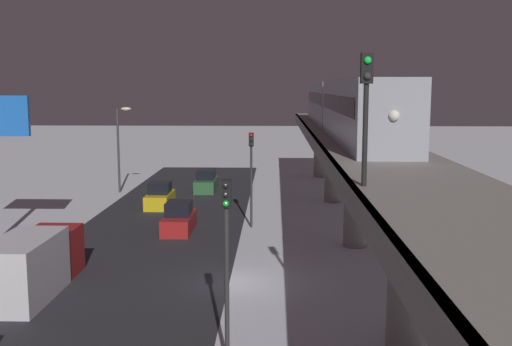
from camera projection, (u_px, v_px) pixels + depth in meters
name	position (u px, v px, depth m)	size (l,w,h in m)	color
ground_plane	(227.00, 282.00, 29.26)	(240.00, 240.00, 0.00)	silver
avenue_asphalt	(117.00, 281.00, 29.43)	(11.00, 84.53, 0.01)	#28282D
elevated_railway	(375.00, 171.00, 28.27)	(5.00, 84.53, 6.39)	gray
subway_train	(343.00, 105.00, 42.38)	(2.94, 36.87, 3.40)	#999EA8
rail_signal	(366.00, 96.00, 18.04)	(0.36, 0.41, 4.00)	black
sedan_yellow	(160.00, 197.00, 47.66)	(1.80, 4.11, 1.97)	gold
sedan_red_2	(179.00, 219.00, 39.58)	(1.80, 4.34, 1.97)	#A51E1E
sedan_green	(206.00, 182.00, 55.10)	(1.80, 4.45, 1.97)	#2D6038
box_truck	(33.00, 264.00, 27.69)	(2.40, 7.40, 2.80)	#A51E1E
traffic_light_near	(227.00, 246.00, 19.88)	(0.32, 0.44, 6.40)	#2D2D2D
traffic_light_mid	(251.00, 166.00, 40.22)	(0.32, 0.44, 6.40)	#2D2D2D
street_lamp_far	(121.00, 139.00, 53.68)	(1.35, 0.44, 7.65)	#38383D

